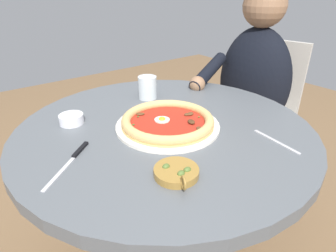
{
  "coord_description": "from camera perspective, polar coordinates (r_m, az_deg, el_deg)",
  "views": [
    {
      "loc": [
        -0.5,
        -0.67,
        1.15
      ],
      "look_at": [
        0.0,
        -0.02,
        0.73
      ],
      "focal_mm": 30.4,
      "sensor_mm": 36.0,
      "label": 1
    }
  ],
  "objects": [
    {
      "name": "pizza_on_plate",
      "position": [
        0.91,
        -0.15,
        0.82
      ],
      "size": [
        0.33,
        0.33,
        0.04
      ],
      "color": "white",
      "rests_on": "dining_table"
    },
    {
      "name": "fork_utensil",
      "position": [
        0.89,
        20.85,
        -2.92
      ],
      "size": [
        0.03,
        0.16,
        0.0
      ],
      "color": "#BCBCC1",
      "rests_on": "dining_table"
    },
    {
      "name": "diner_person",
      "position": [
        1.55,
        15.76,
        1.47
      ],
      "size": [
        0.54,
        0.39,
        1.15
      ],
      "color": "#282833",
      "rests_on": "ground"
    },
    {
      "name": "ramekin_capers",
      "position": [
        0.99,
        -18.8,
        1.4
      ],
      "size": [
        0.08,
        0.08,
        0.03
      ],
      "color": "white",
      "rests_on": "dining_table"
    },
    {
      "name": "dining_table",
      "position": [
        1.01,
        -0.62,
        -7.92
      ],
      "size": [
        0.96,
        0.96,
        0.73
      ],
      "color": "#565B60",
      "rests_on": "ground"
    },
    {
      "name": "cafe_chair_diner",
      "position": [
        1.66,
        18.01,
        3.49
      ],
      "size": [
        0.46,
        0.46,
        0.88
      ],
      "color": "beige",
      "rests_on": "ground"
    },
    {
      "name": "olive_pan",
      "position": [
        0.69,
        1.73,
        -9.24
      ],
      "size": [
        0.11,
        0.13,
        0.04
      ],
      "color": "olive",
      "rests_on": "dining_table"
    },
    {
      "name": "water_glass",
      "position": [
        1.14,
        -4.13,
        7.41
      ],
      "size": [
        0.07,
        0.07,
        0.09
      ],
      "color": "silver",
      "rests_on": "dining_table"
    },
    {
      "name": "steak_knife",
      "position": [
        0.8,
        -18.37,
        -5.92
      ],
      "size": [
        0.17,
        0.15,
        0.01
      ],
      "color": "silver",
      "rests_on": "dining_table"
    }
  ]
}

